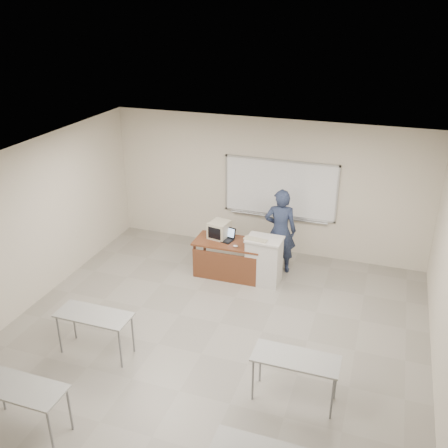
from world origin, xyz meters
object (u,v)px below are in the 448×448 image
at_px(podium, 264,261).
at_px(crt_monitor, 220,230).
at_px(laptop, 225,237).
at_px(keyboard, 256,239).
at_px(instructor_desk, 227,253).
at_px(mouse, 236,246).
at_px(presenter, 280,231).
at_px(whiteboard, 280,189).

xyz_separation_m(podium, crt_monitor, (-1.01, 0.23, 0.43)).
xyz_separation_m(podium, laptop, (-0.86, 0.16, 0.31)).
bearing_deg(keyboard, laptop, 165.37).
distance_m(instructor_desk, laptop, 0.33).
bearing_deg(laptop, mouse, -26.76).
height_order(instructor_desk, presenter, presenter).
distance_m(podium, laptop, 0.93).
distance_m(whiteboard, mouse, 1.79).
distance_m(crt_monitor, keyboard, 0.93).
relative_size(whiteboard, presenter, 1.37).
height_order(podium, laptop, laptop).
distance_m(keyboard, presenter, 0.80).
bearing_deg(crt_monitor, instructor_desk, -33.23).
height_order(whiteboard, keyboard, whiteboard).
distance_m(mouse, keyboard, 0.47).
xyz_separation_m(podium, mouse, (-0.56, -0.10, 0.28)).
bearing_deg(podium, keyboard, -139.85).
height_order(crt_monitor, presenter, presenter).
bearing_deg(instructor_desk, laptop, 118.89).
height_order(whiteboard, podium, whiteboard).
xyz_separation_m(crt_monitor, presenter, (1.18, 0.38, -0.02)).
xyz_separation_m(crt_monitor, mouse, (0.45, -0.33, -0.15)).
bearing_deg(laptop, whiteboard, 73.06).
bearing_deg(laptop, instructor_desk, -45.71).
bearing_deg(presenter, crt_monitor, 8.91).
bearing_deg(whiteboard, podium, -87.63).
bearing_deg(laptop, crt_monitor, 172.34).
xyz_separation_m(laptop, presenter, (1.03, 0.44, 0.10)).
bearing_deg(whiteboard, presenter, -74.94).
height_order(whiteboard, crt_monitor, whiteboard).
bearing_deg(instructor_desk, podium, 0.04).
relative_size(podium, presenter, 0.54).
distance_m(mouse, presenter, 1.02).
bearing_deg(instructor_desk, whiteboard, 63.87).
bearing_deg(laptop, presenter, 37.62).
relative_size(whiteboard, mouse, 23.65).
xyz_separation_m(podium, presenter, (0.17, 0.60, 0.41)).
height_order(laptop, presenter, presenter).
relative_size(whiteboard, laptop, 7.67).
xyz_separation_m(instructor_desk, laptop, (-0.10, 0.18, 0.27)).
distance_m(whiteboard, podium, 1.77).
distance_m(laptop, keyboard, 0.79).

